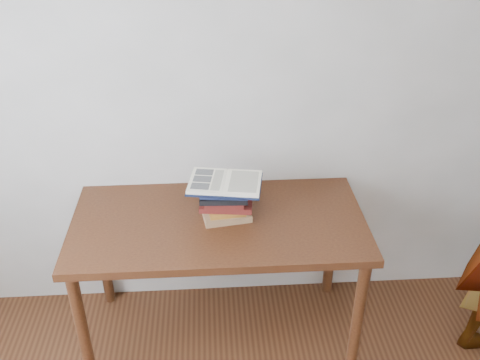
{
  "coord_description": "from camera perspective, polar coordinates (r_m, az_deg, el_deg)",
  "views": [
    {
      "loc": [
        0.0,
        -0.82,
        2.36
      ],
      "look_at": [
        0.15,
        1.41,
        1.01
      ],
      "focal_mm": 40.0,
      "sensor_mm": 36.0,
      "label": 1
    }
  ],
  "objects": [
    {
      "name": "desk",
      "position": [
        2.76,
        -2.26,
        -5.9
      ],
      "size": [
        1.48,
        0.74,
        0.79
      ],
      "color": "#4B2812",
      "rests_on": "ground"
    },
    {
      "name": "open_book",
      "position": [
        2.62,
        -1.59,
        -0.3
      ],
      "size": [
        0.39,
        0.3,
        0.03
      ],
      "rotation": [
        0.0,
        0.0,
        -0.16
      ],
      "color": "black",
      "rests_on": "book_stack"
    },
    {
      "name": "room_shell",
      "position": [
        1.11,
        -7.17,
        -10.45
      ],
      "size": [
        3.54,
        3.54,
        2.62
      ],
      "color": "silver",
      "rests_on": "ground"
    },
    {
      "name": "book_stack",
      "position": [
        2.67,
        -1.59,
        -2.29
      ],
      "size": [
        0.28,
        0.2,
        0.19
      ],
      "color": "olive",
      "rests_on": "desk"
    }
  ]
}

